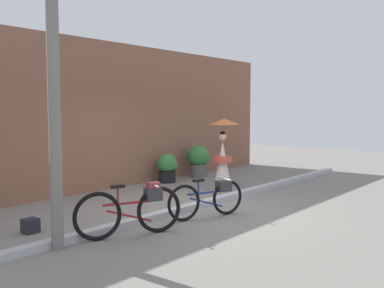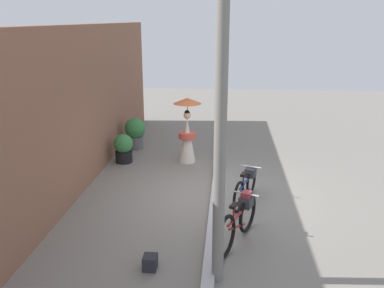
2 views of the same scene
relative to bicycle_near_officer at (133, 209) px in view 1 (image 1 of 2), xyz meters
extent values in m
plane|color=gray|center=(2.08, 0.48, -0.45)|extent=(30.00, 30.00, 0.00)
cube|color=brown|center=(2.08, 3.79, 1.45)|extent=(14.00, 0.40, 3.79)
cube|color=#B2B2B7|center=(2.08, 0.48, -0.39)|extent=(14.00, 0.20, 0.12)
torus|color=black|center=(0.42, -0.18, -0.06)|extent=(0.74, 0.37, 0.78)
torus|color=black|center=(-0.54, 0.23, -0.06)|extent=(0.74, 0.37, 0.78)
cube|color=maroon|center=(-0.06, 0.03, 0.10)|extent=(0.81, 0.37, 0.04)
cube|color=maroon|center=(-0.06, 0.03, -0.11)|extent=(0.71, 0.33, 0.27)
cylinder|color=maroon|center=(-0.23, 0.10, 0.23)|extent=(0.03, 0.03, 0.32)
cube|color=black|center=(-0.23, 0.10, 0.39)|extent=(0.24, 0.17, 0.05)
cylinder|color=silver|center=(0.32, -0.14, 0.37)|extent=(0.22, 0.45, 0.03)
cube|color=#333338|center=(0.32, -0.14, 0.21)|extent=(0.33, 0.30, 0.20)
cube|color=maroon|center=(0.32, -0.14, 0.34)|extent=(0.25, 0.23, 0.14)
torus|color=black|center=(2.16, -0.33, -0.10)|extent=(0.67, 0.27, 0.68)
torus|color=black|center=(1.22, -0.02, -0.10)|extent=(0.67, 0.27, 0.68)
cube|color=navy|center=(1.69, -0.18, 0.04)|extent=(0.80, 0.29, 0.04)
cube|color=navy|center=(1.69, -0.18, -0.15)|extent=(0.70, 0.26, 0.26)
cylinder|color=navy|center=(1.52, -0.12, 0.15)|extent=(0.03, 0.03, 0.28)
cube|color=black|center=(1.52, -0.12, 0.29)|extent=(0.24, 0.15, 0.05)
cylinder|color=silver|center=(2.07, -0.30, 0.27)|extent=(0.18, 0.47, 0.03)
cube|color=#333338|center=(2.07, -0.30, 0.13)|extent=(0.32, 0.29, 0.20)
cone|color=silver|center=(4.31, 1.37, 0.18)|extent=(0.48, 0.48, 1.26)
cylinder|color=#D14C3D|center=(4.31, 1.37, 0.33)|extent=(0.49, 0.49, 0.16)
sphere|color=beige|center=(4.31, 1.37, 0.91)|extent=(0.20, 0.20, 0.20)
sphere|color=black|center=(4.31, 1.37, 0.98)|extent=(0.15, 0.15, 0.15)
cylinder|color=olive|center=(4.37, 1.37, 1.03)|extent=(0.02, 0.02, 0.55)
cone|color=orange|center=(4.37, 1.37, 1.31)|extent=(0.78, 0.78, 0.16)
cylinder|color=black|center=(4.11, 3.16, -0.28)|extent=(0.48, 0.48, 0.33)
sphere|color=#387F42|center=(4.11, 3.16, 0.10)|extent=(0.55, 0.55, 0.55)
sphere|color=#387F42|center=(4.25, 3.08, 0.03)|extent=(0.30, 0.30, 0.30)
cylinder|color=#59595B|center=(5.43, 3.12, -0.25)|extent=(0.47, 0.47, 0.39)
sphere|color=#387F42|center=(5.43, 3.12, 0.20)|extent=(0.65, 0.65, 0.65)
sphere|color=#387F42|center=(5.59, 3.02, 0.12)|extent=(0.36, 0.36, 0.36)
cube|color=#26262D|center=(-0.99, 1.44, -0.32)|extent=(0.24, 0.22, 0.24)
cube|color=black|center=(-0.99, 1.37, -0.26)|extent=(0.21, 0.08, 0.09)
cylinder|color=slate|center=(-1.18, 0.34, 1.95)|extent=(0.18, 0.18, 4.80)
camera|label=1|loc=(-4.59, -5.16, 1.60)|focal=40.08mm
camera|label=2|loc=(-6.73, 0.24, 3.47)|focal=38.42mm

